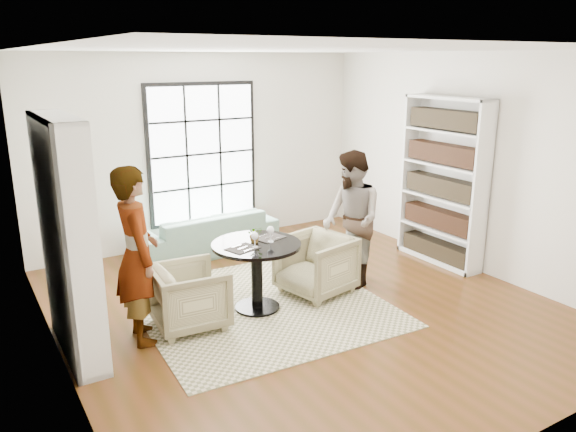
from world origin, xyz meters
TOP-DOWN VIEW (x-y plane):
  - ground at (0.00, 0.00)m, footprint 6.00×6.00m
  - room_shell at (0.00, 0.54)m, footprint 6.00×6.01m
  - rug at (-0.45, 0.26)m, footprint 2.94×2.94m
  - pedestal_table at (-0.53, 0.22)m, footprint 1.05×1.05m
  - sofa at (-0.21, 2.45)m, footprint 2.21×0.98m
  - armchair_left at (-1.38, 0.21)m, footprint 0.85×0.82m
  - armchair_right at (0.35, 0.26)m, footprint 0.98×0.96m
  - person_left at (-1.93, 0.21)m, footprint 0.51×0.73m
  - person_right at (0.90, 0.26)m, footprint 0.85×0.99m
  - placemat_left at (-0.75, 0.12)m, footprint 0.40×0.35m
  - placemat_right at (-0.30, 0.31)m, footprint 0.40×0.35m
  - cutlery_left at (-0.75, 0.12)m, footprint 0.20×0.25m
  - cutlery_right at (-0.30, 0.31)m, footprint 0.20×0.25m
  - wine_glass_left at (-0.62, 0.08)m, footprint 0.08×0.08m
  - wine_glass_right at (-0.36, 0.17)m, footprint 0.09×0.09m
  - flower_centerpiece at (-0.52, 0.25)m, footprint 0.21×0.19m

SIDE VIEW (x-z plane):
  - ground at x=0.00m, z-range 0.00..0.00m
  - rug at x=-0.45m, z-range 0.00..0.01m
  - sofa at x=-0.21m, z-range 0.00..0.63m
  - armchair_left at x=-1.38m, z-range 0.00..0.72m
  - armchair_right at x=0.35m, z-range 0.00..0.76m
  - pedestal_table at x=-0.53m, z-range 0.18..1.02m
  - placemat_left at x=-0.75m, z-range 0.83..0.84m
  - placemat_right at x=-0.30m, z-range 0.83..0.84m
  - cutlery_left at x=-0.75m, z-range 0.84..0.85m
  - cutlery_right at x=-0.30m, z-range 0.84..0.85m
  - person_right at x=0.90m, z-range 0.00..1.78m
  - flower_centerpiece at x=-0.52m, z-range 0.83..1.03m
  - person_left at x=-1.93m, z-range 0.00..1.89m
  - wine_glass_left at x=-0.62m, z-range 0.87..1.06m
  - wine_glass_right at x=-0.36m, z-range 0.87..1.07m
  - room_shell at x=0.00m, z-range -1.74..4.26m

